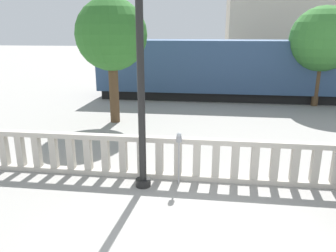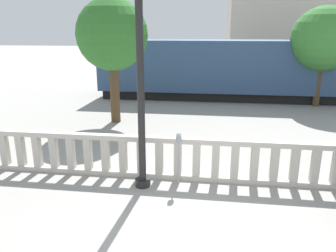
% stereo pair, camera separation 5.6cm
% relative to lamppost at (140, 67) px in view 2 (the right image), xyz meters
% --- Properties ---
extents(ground_plane, '(160.00, 160.00, 0.00)m').
position_rel_lamppost_xyz_m(ground_plane, '(1.40, -2.44, -3.16)').
color(ground_plane, gray).
extents(balustrade, '(13.36, 0.24, 1.22)m').
position_rel_lamppost_xyz_m(balustrade, '(1.40, 0.58, -2.56)').
color(balustrade, '#BCB5A8').
rests_on(balustrade, ground).
extents(lamppost, '(0.41, 0.41, 6.38)m').
position_rel_lamppost_xyz_m(lamppost, '(0.00, 0.00, 0.00)').
color(lamppost, black).
rests_on(lamppost, ground).
extents(parking_meter, '(0.15, 0.15, 1.46)m').
position_rel_lamppost_xyz_m(parking_meter, '(0.93, 0.28, -2.02)').
color(parking_meter, '#99999E').
rests_on(parking_meter, ground).
extents(train_near, '(19.59, 3.16, 4.07)m').
position_rel_lamppost_xyz_m(train_near, '(4.96, 12.27, -1.33)').
color(train_near, black).
rests_on(train_near, ground).
extents(building_block, '(12.61, 8.83, 13.06)m').
position_rel_lamppost_xyz_m(building_block, '(9.42, 27.29, 3.37)').
color(building_block, beige).
rests_on(building_block, ground).
extents(tree_left, '(3.07, 3.07, 5.39)m').
position_rel_lamppost_xyz_m(tree_left, '(-2.58, 6.16, 0.65)').
color(tree_left, '#4C3823').
rests_on(tree_left, ground).
extents(tree_right, '(3.38, 3.38, 5.28)m').
position_rel_lamppost_xyz_m(tree_right, '(7.44, 10.84, 0.40)').
color(tree_right, '#4C3823').
rests_on(tree_right, ground).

